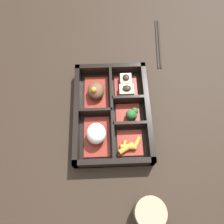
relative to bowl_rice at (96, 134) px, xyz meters
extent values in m
plane|color=black|center=(0.07, -0.04, -0.03)|extent=(3.00, 3.00, 0.00)
cube|color=black|center=(0.07, -0.04, -0.03)|extent=(0.30, 0.21, 0.01)
cube|color=black|center=(0.07, -0.15, -0.01)|extent=(0.30, 0.01, 0.05)
cube|color=black|center=(0.07, 0.06, -0.01)|extent=(0.30, 0.01, 0.05)
cube|color=black|center=(-0.08, -0.04, -0.01)|extent=(0.01, 0.21, 0.05)
cube|color=black|center=(0.21, -0.04, -0.01)|extent=(0.01, 0.21, 0.05)
cube|color=black|center=(0.07, -0.05, -0.01)|extent=(0.28, 0.01, 0.05)
cube|color=black|center=(0.02, -0.09, -0.01)|extent=(0.01, 0.09, 0.05)
cube|color=black|center=(0.10, -0.09, -0.01)|extent=(0.01, 0.09, 0.05)
cube|color=black|center=(0.07, 0.00, -0.01)|extent=(0.01, 0.09, 0.05)
cube|color=maroon|center=(0.00, 0.00, -0.02)|extent=(0.12, 0.07, 0.01)
ellipsoid|color=silver|center=(0.00, 0.00, 0.01)|extent=(0.06, 0.05, 0.05)
cube|color=maroon|center=(0.14, 0.00, -0.02)|extent=(0.12, 0.07, 0.01)
ellipsoid|color=brown|center=(0.14, 0.00, 0.00)|extent=(0.06, 0.05, 0.04)
sphere|color=orange|center=(0.13, 0.00, 0.02)|extent=(0.02, 0.02, 0.02)
cube|color=maroon|center=(-0.02, -0.09, -0.02)|extent=(0.07, 0.07, 0.01)
cylinder|color=orange|center=(-0.04, -0.08, -0.01)|extent=(0.04, 0.05, 0.02)
cylinder|color=orange|center=(-0.03, -0.07, -0.01)|extent=(0.03, 0.02, 0.01)
cylinder|color=orange|center=(-0.03, -0.11, -0.01)|extent=(0.04, 0.03, 0.01)
cylinder|color=orange|center=(-0.04, -0.08, -0.01)|extent=(0.02, 0.04, 0.02)
cube|color=maroon|center=(0.06, -0.09, -0.02)|extent=(0.06, 0.07, 0.01)
sphere|color=#265B28|center=(0.06, -0.10, 0.00)|extent=(0.03, 0.03, 0.03)
sphere|color=#265B28|center=(0.07, -0.11, -0.01)|extent=(0.02, 0.02, 0.02)
sphere|color=#265B28|center=(0.05, -0.10, -0.01)|extent=(0.02, 0.02, 0.02)
cube|color=maroon|center=(0.15, -0.09, -0.02)|extent=(0.08, 0.07, 0.01)
cube|color=beige|center=(0.14, -0.09, -0.01)|extent=(0.03, 0.04, 0.02)
ellipsoid|color=black|center=(0.14, -0.09, 0.01)|extent=(0.02, 0.03, 0.01)
cube|color=beige|center=(0.17, -0.09, -0.01)|extent=(0.04, 0.03, 0.02)
ellipsoid|color=black|center=(0.17, -0.09, 0.01)|extent=(0.02, 0.02, 0.01)
cylinder|color=gray|center=(-0.20, -0.12, -0.01)|extent=(0.07, 0.07, 0.05)
cylinder|color=#597A38|center=(-0.20, -0.12, 0.01)|extent=(0.06, 0.06, 0.01)
cylinder|color=black|center=(0.33, -0.22, -0.03)|extent=(0.21, 0.02, 0.01)
cylinder|color=black|center=(0.33, -0.21, -0.03)|extent=(0.21, 0.02, 0.01)
camera|label=1|loc=(-0.18, -0.04, 0.57)|focal=35.00mm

